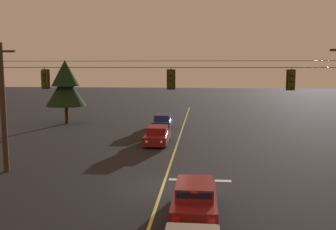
# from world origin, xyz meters

# --- Properties ---
(ground_plane) EXTENTS (180.00, 180.00, 0.00)m
(ground_plane) POSITION_xyz_m (0.00, 0.00, 0.00)
(ground_plane) COLOR black
(lane_centre_stripe) EXTENTS (0.14, 60.00, 0.01)m
(lane_centre_stripe) POSITION_xyz_m (0.00, 8.05, 0.00)
(lane_centre_stripe) COLOR #D1C64C
(lane_centre_stripe) RESTS_ON ground
(stop_bar_paint) EXTENTS (3.40, 0.36, 0.01)m
(stop_bar_paint) POSITION_xyz_m (1.90, 1.45, 0.00)
(stop_bar_paint) COLOR silver
(stop_bar_paint) RESTS_ON ground
(signal_span_assembly) EXTENTS (20.74, 0.32, 7.50)m
(signal_span_assembly) POSITION_xyz_m (0.00, 2.05, 3.91)
(signal_span_assembly) COLOR #38281C
(signal_span_assembly) RESTS_ON ground
(traffic_light_leftmost) EXTENTS (0.48, 0.41, 1.22)m
(traffic_light_leftmost) POSITION_xyz_m (-6.90, 2.03, 5.45)
(traffic_light_leftmost) COLOR black
(traffic_light_left_inner) EXTENTS (0.48, 0.41, 1.22)m
(traffic_light_left_inner) POSITION_xyz_m (0.25, 2.03, 5.45)
(traffic_light_left_inner) COLOR black
(traffic_light_centre) EXTENTS (0.48, 0.41, 1.22)m
(traffic_light_centre) POSITION_xyz_m (6.67, 2.03, 5.45)
(traffic_light_centre) COLOR black
(car_waiting_near_lane) EXTENTS (1.80, 4.33, 1.39)m
(car_waiting_near_lane) POSITION_xyz_m (1.72, -3.16, 0.65)
(car_waiting_near_lane) COLOR maroon
(car_waiting_near_lane) RESTS_ON ground
(car_oncoming_lead) EXTENTS (1.80, 4.42, 1.39)m
(car_oncoming_lead) POSITION_xyz_m (-1.59, 10.88, 0.65)
(car_oncoming_lead) COLOR maroon
(car_oncoming_lead) RESTS_ON ground
(car_oncoming_trailing) EXTENTS (1.80, 4.42, 1.39)m
(car_oncoming_trailing) POSITION_xyz_m (-2.00, 18.38, 0.65)
(car_oncoming_trailing) COLOR navy
(car_oncoming_trailing) RESTS_ON ground
(tree_verge_far) EXTENTS (4.27, 4.27, 6.85)m
(tree_verge_far) POSITION_xyz_m (-12.68, 20.31, 4.16)
(tree_verge_far) COLOR #332316
(tree_verge_far) RESTS_ON ground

